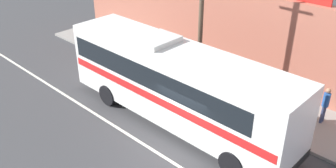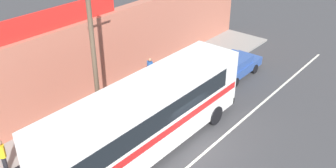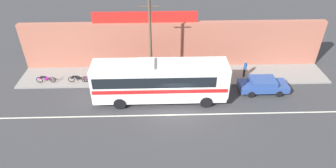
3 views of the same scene
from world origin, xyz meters
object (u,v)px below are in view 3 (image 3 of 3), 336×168
(motorcycle_red, at_px, (46,79))
(intercity_bus, at_px, (159,80))
(motorcycle_orange, at_px, (93,78))
(pedestrian_by_curb, at_px, (209,63))
(parked_car, at_px, (263,85))
(utility_pole, at_px, (151,43))
(motorcycle_purple, at_px, (77,78))
(pedestrian_far_left, at_px, (106,68))
(pedestrian_far_right, at_px, (245,67))
(motorcycle_blue, at_px, (110,78))

(motorcycle_red, bearing_deg, intercity_bus, -14.72)
(motorcycle_orange, xyz_separation_m, pedestrian_by_curb, (11.29, 1.51, 0.58))
(motorcycle_orange, bearing_deg, parked_car, -6.88)
(utility_pole, relative_size, motorcycle_red, 4.32)
(motorcycle_purple, height_order, motorcycle_orange, same)
(motorcycle_red, relative_size, pedestrian_by_curb, 1.08)
(motorcycle_orange, relative_size, pedestrian_far_left, 1.13)
(pedestrian_far_right, bearing_deg, motorcycle_orange, -177.91)
(intercity_bus, distance_m, pedestrian_by_curb, 6.65)
(parked_car, relative_size, motorcycle_blue, 2.35)
(pedestrian_by_curb, bearing_deg, motorcycle_blue, -170.77)
(motorcycle_purple, distance_m, pedestrian_far_right, 16.12)
(parked_car, distance_m, pedestrian_far_left, 14.81)
(utility_pole, xyz_separation_m, motorcycle_blue, (-4.03, 0.25, -3.72))
(motorcycle_orange, bearing_deg, utility_pole, -3.25)
(intercity_bus, xyz_separation_m, motorcycle_purple, (-7.79, 2.82, -1.50))
(pedestrian_far_right, xyz_separation_m, pedestrian_by_curb, (-3.33, 0.98, -0.01))
(motorcycle_blue, xyz_separation_m, motorcycle_orange, (-1.58, 0.07, 0.00))
(intercity_bus, xyz_separation_m, pedestrian_far_right, (8.31, 3.34, -0.91))
(motorcycle_red, distance_m, pedestrian_far_right, 19.09)
(motorcycle_purple, distance_m, pedestrian_by_curb, 12.87)
(utility_pole, relative_size, motorcycle_orange, 4.30)
(intercity_bus, height_order, pedestrian_by_curb, intercity_bus)
(motorcycle_red, relative_size, motorcycle_purple, 1.01)
(pedestrian_far_left, bearing_deg, motorcycle_orange, -142.57)
(utility_pole, bearing_deg, intercity_bus, -74.37)
(intercity_bus, height_order, utility_pole, utility_pole)
(utility_pole, distance_m, pedestrian_far_left, 5.61)
(intercity_bus, relative_size, pedestrian_by_curb, 6.61)
(motorcycle_red, height_order, pedestrian_far_left, pedestrian_far_left)
(utility_pole, relative_size, pedestrian_by_curb, 4.66)
(motorcycle_purple, bearing_deg, pedestrian_far_left, 18.19)
(intercity_bus, bearing_deg, parked_car, 5.58)
(pedestrian_by_curb, bearing_deg, motorcycle_purple, -173.32)
(pedestrian_far_right, bearing_deg, intercity_bus, -158.08)
(utility_pole, xyz_separation_m, motorcycle_orange, (-5.61, 0.32, -3.72))
(motorcycle_orange, distance_m, pedestrian_far_right, 14.63)
(pedestrian_far_right, bearing_deg, utility_pole, -174.60)
(intercity_bus, height_order, motorcycle_purple, intercity_bus)
(pedestrian_far_left, bearing_deg, parked_car, -10.78)
(motorcycle_blue, relative_size, pedestrian_far_right, 1.06)
(parked_car, xyz_separation_m, motorcycle_blue, (-14.11, 1.83, -0.17))
(parked_car, distance_m, pedestrian_far_right, 2.69)
(intercity_bus, distance_m, motorcycle_purple, 8.42)
(motorcycle_red, distance_m, motorcycle_orange, 4.46)
(utility_pole, distance_m, pedestrian_far_right, 9.57)
(motorcycle_orange, height_order, pedestrian_far_right, pedestrian_far_right)
(parked_car, bearing_deg, intercity_bus, -174.42)
(utility_pole, distance_m, motorcycle_purple, 8.02)
(motorcycle_orange, bearing_deg, intercity_bus, -24.01)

